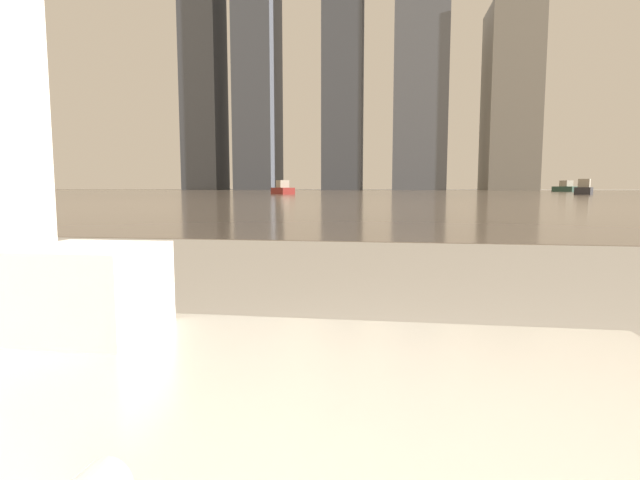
# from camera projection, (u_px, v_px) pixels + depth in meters

# --- Properties ---
(towel_stack) EXTENTS (0.22, 0.22, 0.16)m
(towel_stack) POSITION_uv_depth(u_px,v_px,m) (92.00, 289.00, 0.91)
(towel_stack) COLOR white
(towel_stack) RESTS_ON bathtub
(harbor_water) EXTENTS (180.00, 110.00, 0.01)m
(harbor_water) POSITION_uv_depth(u_px,v_px,m) (390.00, 193.00, 61.14)
(harbor_water) COLOR gray
(harbor_water) RESTS_ON ground_plane
(harbor_boat_0) EXTENTS (3.12, 3.89, 1.42)m
(harbor_boat_0) POSITION_uv_depth(u_px,v_px,m) (283.00, 189.00, 51.28)
(harbor_boat_0) COLOR maroon
(harbor_boat_0) RESTS_ON harbor_water
(harbor_boat_1) EXTENTS (2.91, 4.28, 1.52)m
(harbor_boat_1) POSITION_uv_depth(u_px,v_px,m) (584.00, 189.00, 49.27)
(harbor_boat_1) COLOR #2D2D33
(harbor_boat_1) RESTS_ON harbor_water
(harbor_boat_2) EXTENTS (3.06, 4.77, 1.69)m
(harbor_boat_2) POSITION_uv_depth(u_px,v_px,m) (566.00, 188.00, 75.74)
(harbor_boat_2) COLOR #335647
(harbor_boat_2) RESTS_ON harbor_water
(skyline_tower_0) EXTENTS (8.73, 9.89, 62.09)m
(skyline_tower_0) POSITION_uv_depth(u_px,v_px,m) (203.00, 60.00, 119.39)
(skyline_tower_0) COLOR #4C515B
(skyline_tower_0) RESTS_ON ground_plane
(skyline_tower_1) EXTENTS (9.04, 13.20, 53.55)m
(skyline_tower_1) POSITION_uv_depth(u_px,v_px,m) (258.00, 76.00, 117.92)
(skyline_tower_1) COLOR #4C515B
(skyline_tower_1) RESTS_ON ground_plane
(skyline_tower_2) EXTENTS (9.05, 8.63, 57.80)m
(skyline_tower_2) POSITION_uv_depth(u_px,v_px,m) (343.00, 64.00, 114.79)
(skyline_tower_2) COLOR #4C515B
(skyline_tower_2) RESTS_ON ground_plane
(skyline_tower_3) EXTENTS (11.82, 10.75, 60.23)m
(skyline_tower_3) POSITION_uv_depth(u_px,v_px,m) (421.00, 56.00, 112.16)
(skyline_tower_3) COLOR slate
(skyline_tower_3) RESTS_ON ground_plane
(skyline_tower_4) EXTENTS (10.67, 13.75, 39.55)m
(skyline_tower_4) POSITION_uv_depth(u_px,v_px,m) (510.00, 100.00, 110.42)
(skyline_tower_4) COLOR gray
(skyline_tower_4) RESTS_ON ground_plane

